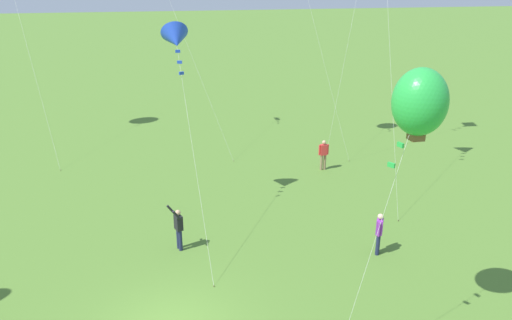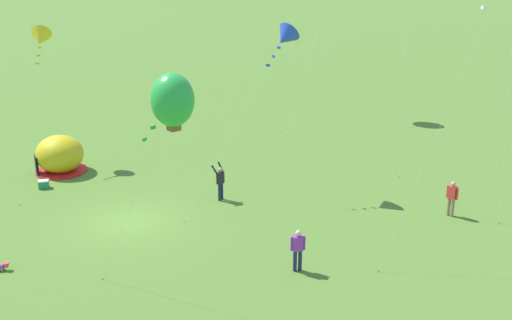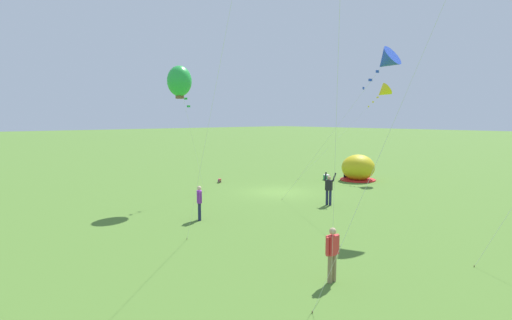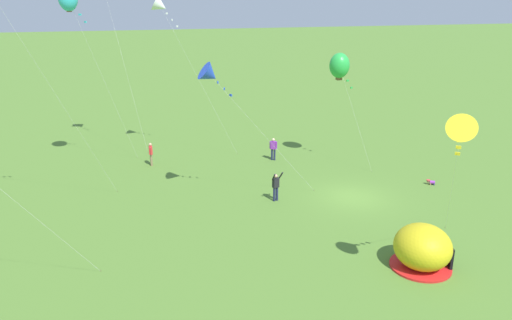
{
  "view_description": "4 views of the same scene",
  "coord_description": "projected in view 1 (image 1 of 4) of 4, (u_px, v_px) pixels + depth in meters",
  "views": [
    {
      "loc": [
        -0.24,
        -12.83,
        10.23
      ],
      "look_at": [
        3.77,
        4.64,
        3.6
      ],
      "focal_mm": 35.0,
      "sensor_mm": 36.0,
      "label": 1
    },
    {
      "loc": [
        22.7,
        -11.94,
        11.71
      ],
      "look_at": [
        2.12,
        5.92,
        2.24
      ],
      "focal_mm": 42.0,
      "sensor_mm": 36.0,
      "label": 2
    },
    {
      "loc": [
        18.87,
        19.19,
        5.07
      ],
      "look_at": [
        3.54,
        1.66,
        2.59
      ],
      "focal_mm": 28.0,
      "sensor_mm": 36.0,
      "label": 3
    },
    {
      "loc": [
        -26.23,
        13.04,
        12.13
      ],
      "look_at": [
        1.82,
        5.76,
        2.35
      ],
      "focal_mm": 35.0,
      "sensor_mm": 36.0,
      "label": 4
    }
  ],
  "objects": [
    {
      "name": "person_center_field",
      "position": [
        178.0,
        227.0,
        19.53
      ],
      "size": [
        0.6,
        0.71,
        1.89
      ],
      "color": "#1E2347",
      "rests_on": "ground"
    },
    {
      "name": "person_near_tent",
      "position": [
        379.0,
        232.0,
        19.24
      ],
      "size": [
        0.4,
        0.52,
        1.72
      ],
      "color": "#1E2347",
      "rests_on": "ground"
    },
    {
      "name": "person_strolling",
      "position": [
        323.0,
        153.0,
        27.71
      ],
      "size": [
        0.59,
        0.25,
        1.72
      ],
      "color": "#8C7251",
      "rests_on": "ground"
    },
    {
      "name": "kite_green",
      "position": [
        420.0,
        102.0,
        12.78
      ],
      "size": [
        3.51,
        2.42,
        8.09
      ],
      "color": "silver",
      "rests_on": "ground"
    },
    {
      "name": "kite_blue",
      "position": [
        176.0,
        39.0,
        20.72
      ],
      "size": [
        1.24,
        7.33,
        8.49
      ],
      "color": "silver",
      "rests_on": "ground"
    }
  ]
}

